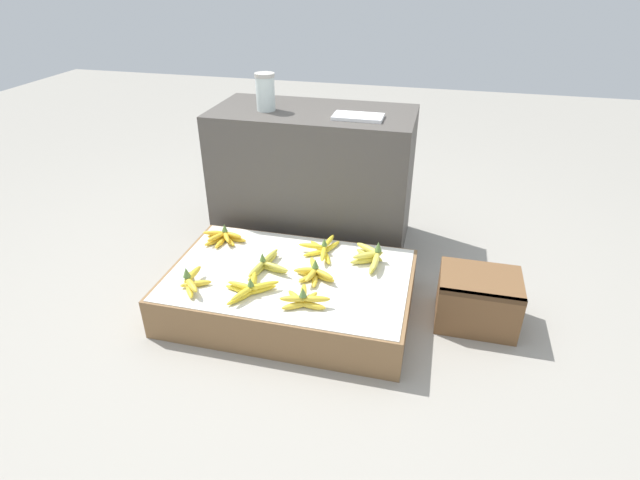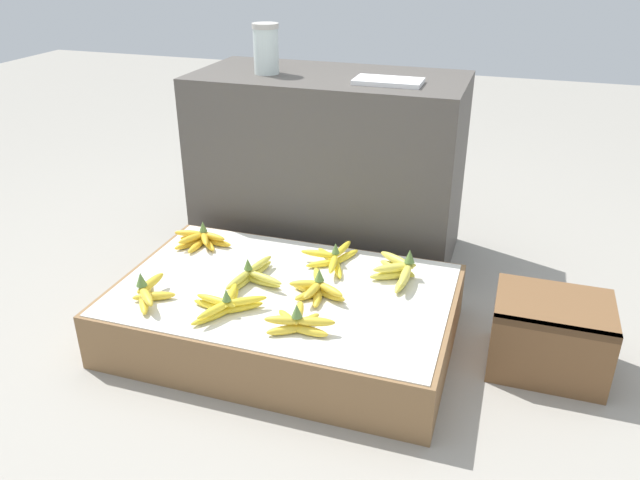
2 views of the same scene
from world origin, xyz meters
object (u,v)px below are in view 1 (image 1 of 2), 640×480
banana_bunch_front_midright (304,299)px  banana_bunch_back_left (223,237)px  banana_bunch_middle_midright (314,273)px  banana_bunch_back_midright (323,249)px  banana_bunch_back_right (371,257)px  banana_bunch_front_midleft (250,288)px  foam_tray_white (358,117)px  glass_jar (265,92)px  banana_bunch_front_left (191,281)px  banana_bunch_middle_midleft (266,265)px  wooden_crate (478,300)px

banana_bunch_front_midright → banana_bunch_back_left: 0.71m
banana_bunch_middle_midright → banana_bunch_back_midright: banana_bunch_middle_midright is taller
banana_bunch_back_right → banana_bunch_back_midright: bearing=172.8°
banana_bunch_front_midleft → foam_tray_white: 1.07m
banana_bunch_back_left → glass_jar: (0.11, 0.48, 0.66)m
banana_bunch_middle_midright → banana_bunch_back_midright: size_ratio=0.79×
banana_bunch_front_left → banana_bunch_front_midleft: size_ratio=0.83×
banana_bunch_back_left → banana_bunch_back_right: size_ratio=1.03×
banana_bunch_middle_midright → glass_jar: bearing=122.8°
banana_bunch_front_midleft → banana_bunch_middle_midright: bearing=36.7°
banana_bunch_middle_midright → foam_tray_white: size_ratio=0.81×
banana_bunch_front_left → banana_bunch_back_midright: bearing=40.5°
banana_bunch_middle_midleft → glass_jar: glass_jar is taller
banana_bunch_back_right → banana_bunch_middle_midleft: bearing=-158.9°
banana_bunch_front_midleft → banana_bunch_back_right: bearing=38.1°
banana_bunch_front_midleft → banana_bunch_back_midright: (0.24, 0.42, -0.00)m
wooden_crate → banana_bunch_back_right: 0.55m
banana_bunch_front_midright → banana_bunch_back_left: banana_bunch_front_midright is taller
banana_bunch_front_midright → foam_tray_white: 1.04m
banana_bunch_middle_midleft → banana_bunch_front_left: bearing=-142.3°
glass_jar → foam_tray_white: bearing=-3.9°
banana_bunch_front_midright → banana_bunch_middle_midleft: (-0.25, 0.23, -0.00)m
banana_bunch_front_midleft → wooden_crate: bearing=17.0°
banana_bunch_back_left → banana_bunch_front_midleft: bearing=-53.0°
banana_bunch_front_midleft → banana_bunch_back_left: 0.51m
wooden_crate → banana_bunch_back_left: bearing=176.0°
wooden_crate → foam_tray_white: size_ratio=1.41×
banana_bunch_middle_midleft → banana_bunch_back_left: size_ratio=1.15×
banana_bunch_front_left → banana_bunch_middle_midleft: banana_bunch_front_left is taller
banana_bunch_front_midright → banana_bunch_middle_midright: 0.21m
banana_bunch_middle_midleft → foam_tray_white: size_ratio=1.06×
wooden_crate → banana_bunch_middle_midright: banana_bunch_middle_midright is taller
banana_bunch_front_left → glass_jar: (0.08, 0.90, 0.66)m
banana_bunch_front_midleft → banana_bunch_middle_midleft: (0.01, 0.20, 0.00)m
wooden_crate → banana_bunch_middle_midleft: bearing=-173.6°
banana_bunch_front_midleft → banana_bunch_back_midright: banana_bunch_front_midleft is taller
banana_bunch_front_left → banana_bunch_back_right: bearing=27.9°
banana_bunch_front_left → banana_bunch_front_midright: size_ratio=0.97×
wooden_crate → banana_bunch_back_midright: 0.80m
wooden_crate → banana_bunch_front_left: (-1.30, -0.33, 0.11)m
banana_bunch_front_midright → banana_bunch_middle_midleft: 0.34m
banana_bunch_middle_midleft → banana_bunch_middle_midright: 0.24m
banana_bunch_front_left → foam_tray_white: bearing=55.3°
foam_tray_white → banana_bunch_front_left: bearing=-124.7°
banana_bunch_front_midleft → banana_bunch_back_left: banana_bunch_back_left is taller
banana_bunch_front_left → banana_bunch_front_midright: bearing=-0.5°
banana_bunch_front_left → banana_bunch_middle_midleft: 0.36m
banana_bunch_front_left → banana_bunch_front_midright: 0.54m
banana_bunch_back_left → foam_tray_white: 0.96m
banana_bunch_front_midright → foam_tray_white: (0.06, 0.87, 0.57)m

